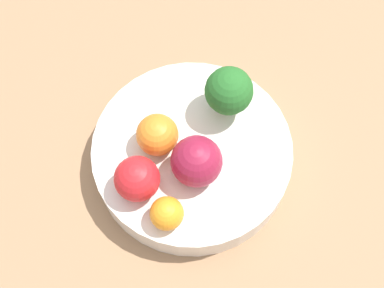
{
  "coord_description": "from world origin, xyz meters",
  "views": [
    {
      "loc": [
        -0.03,
        0.24,
        0.6
      ],
      "look_at": [
        0.0,
        0.0,
        0.07
      ],
      "focal_mm": 50.0,
      "sensor_mm": 36.0,
      "label": 1
    }
  ],
  "objects_px": {
    "bowl": "(192,155)",
    "orange_front": "(167,213)",
    "apple_red": "(197,161)",
    "orange_back": "(158,131)",
    "apple_green": "(137,179)",
    "broccoli": "(229,91)"
  },
  "relations": [
    {
      "from": "broccoli",
      "to": "apple_red",
      "type": "relative_size",
      "value": 1.21
    },
    {
      "from": "orange_back",
      "to": "apple_green",
      "type": "bearing_deg",
      "value": 77.55
    },
    {
      "from": "apple_green",
      "to": "orange_front",
      "type": "distance_m",
      "value": 0.05
    },
    {
      "from": "broccoli",
      "to": "orange_back",
      "type": "height_order",
      "value": "broccoli"
    },
    {
      "from": "apple_green",
      "to": "orange_back",
      "type": "xyz_separation_m",
      "value": [
        -0.01,
        -0.06,
        -0.0
      ]
    },
    {
      "from": "apple_red",
      "to": "orange_back",
      "type": "distance_m",
      "value": 0.06
    },
    {
      "from": "apple_green",
      "to": "orange_front",
      "type": "height_order",
      "value": "apple_green"
    },
    {
      "from": "orange_front",
      "to": "apple_red",
      "type": "bearing_deg",
      "value": -112.31
    },
    {
      "from": "apple_red",
      "to": "orange_front",
      "type": "bearing_deg",
      "value": 67.69
    },
    {
      "from": "bowl",
      "to": "broccoli",
      "type": "distance_m",
      "value": 0.09
    },
    {
      "from": "bowl",
      "to": "orange_back",
      "type": "xyz_separation_m",
      "value": [
        0.04,
        -0.0,
        0.04
      ]
    },
    {
      "from": "bowl",
      "to": "orange_front",
      "type": "relative_size",
      "value": 6.34
    },
    {
      "from": "orange_front",
      "to": "orange_back",
      "type": "height_order",
      "value": "orange_back"
    },
    {
      "from": "apple_red",
      "to": "apple_green",
      "type": "bearing_deg",
      "value": 23.85
    },
    {
      "from": "broccoli",
      "to": "orange_front",
      "type": "relative_size",
      "value": 1.88
    },
    {
      "from": "apple_green",
      "to": "orange_front",
      "type": "xyz_separation_m",
      "value": [
        -0.04,
        0.03,
        -0.01
      ]
    },
    {
      "from": "apple_red",
      "to": "orange_back",
      "type": "xyz_separation_m",
      "value": [
        0.05,
        -0.03,
        -0.0
      ]
    },
    {
      "from": "orange_back",
      "to": "broccoli",
      "type": "bearing_deg",
      "value": -145.04
    },
    {
      "from": "apple_green",
      "to": "apple_red",
      "type": "bearing_deg",
      "value": -156.15
    },
    {
      "from": "broccoli",
      "to": "apple_red",
      "type": "xyz_separation_m",
      "value": [
        0.03,
        0.08,
        -0.01
      ]
    },
    {
      "from": "bowl",
      "to": "orange_back",
      "type": "height_order",
      "value": "orange_back"
    },
    {
      "from": "apple_red",
      "to": "apple_green",
      "type": "distance_m",
      "value": 0.06
    }
  ]
}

